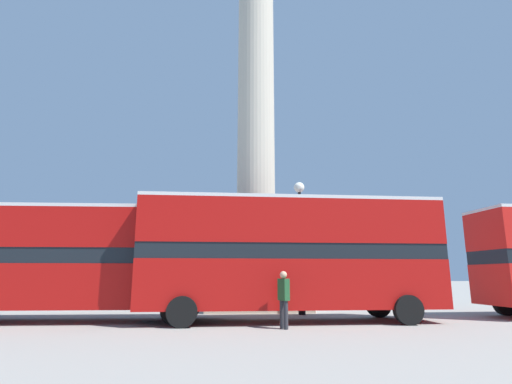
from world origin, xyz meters
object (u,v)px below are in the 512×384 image
Objects in this scene: bus_b at (290,253)px; street_lamp at (300,232)px; monument_column at (256,142)px; pedestrian_near_lamp at (284,296)px; bus_c at (76,257)px; equestrian_statue at (54,275)px.

bus_b is 1.87× the size of street_lamp.
monument_column is 8.56m from bus_b.
street_lamp is (1.75, -3.02, -5.21)m from monument_column.
pedestrian_near_lamp is (-1.45, -4.56, -2.54)m from street_lamp.
bus_c is (-7.16, -5.01, -6.45)m from monument_column.
bus_c is at bearing -130.72° from pedestrian_near_lamp.
monument_column is at bearing 97.20° from bus_b.
equestrian_statue is (-4.16, 8.52, -0.62)m from bus_c.
equestrian_statue is (-11.32, 3.51, -7.08)m from monument_column.
street_lamp is at bearing 13.55° from bus_c.
bus_c is at bearing 173.72° from bus_b.
equestrian_statue reaches higher than bus_b.
monument_column is 10.85m from pedestrian_near_lamp.
street_lamp is 3.27× the size of pedestrian_near_lamp.
street_lamp is (0.91, 2.70, 1.10)m from bus_b.
monument_column is 3.87× the size of street_lamp.
bus_c is at bearing -41.86° from equestrian_statue.
equestrian_statue reaches higher than bus_c.
monument_column is 3.97× the size of equestrian_statue.
bus_c is at bearing -167.44° from street_lamp.
bus_c is 9.50m from equestrian_statue.
bus_c is 8.00m from pedestrian_near_lamp.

